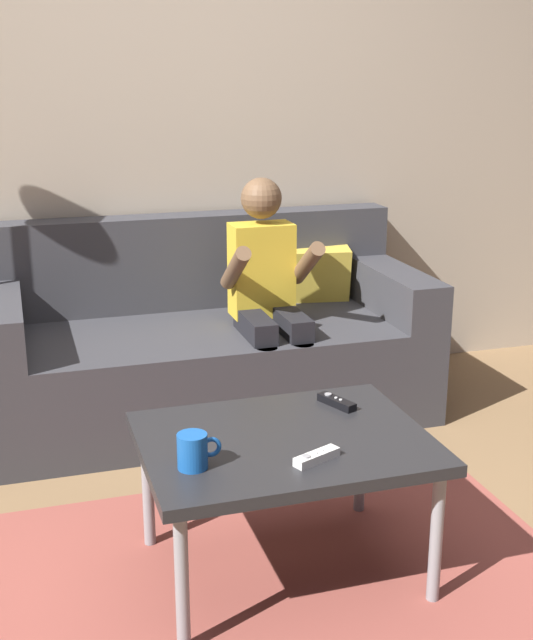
{
  "coord_description": "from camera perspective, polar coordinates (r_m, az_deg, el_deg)",
  "views": [
    {
      "loc": [
        -0.64,
        -1.84,
        1.43
      ],
      "look_at": [
        0.19,
        0.84,
        0.59
      ],
      "focal_mm": 46.71,
      "sensor_mm": 36.0,
      "label": 1
    }
  ],
  "objects": [
    {
      "name": "ground_plane",
      "position": [
        2.42,
        1.66,
        -19.58
      ],
      "size": [
        10.28,
        10.28,
        0.0
      ],
      "primitive_type": "plane",
      "color": "olive"
    },
    {
      "name": "wall_back",
      "position": [
        3.76,
        -7.6,
        13.84
      ],
      "size": [
        5.14,
        0.05,
        2.5
      ],
      "primitive_type": "cube",
      "color": "#B2A38E",
      "rests_on": "ground"
    },
    {
      "name": "couch",
      "position": [
        3.57,
        -4.09,
        -1.87
      ],
      "size": [
        1.84,
        0.8,
        0.82
      ],
      "color": "#38383D",
      "rests_on": "ground"
    },
    {
      "name": "person_seated_on_couch",
      "position": [
        3.38,
        0.11,
        2.04
      ],
      "size": [
        0.36,
        0.44,
        1.02
      ],
      "color": "black",
      "rests_on": "ground"
    },
    {
      "name": "coffee_table",
      "position": [
        2.4,
        1.22,
        -8.89
      ],
      "size": [
        0.81,
        0.62,
        0.43
      ],
      "color": "#232326",
      "rests_on": "ground"
    },
    {
      "name": "area_rug",
      "position": [
        2.59,
        1.17,
        -16.69
      ],
      "size": [
        1.69,
        1.17,
        0.01
      ],
      "primitive_type": "cube",
      "color": "#9E4C42",
      "rests_on": "ground"
    },
    {
      "name": "game_remote_white_near_edge",
      "position": [
        2.24,
        3.45,
        -9.35
      ],
      "size": [
        0.14,
        0.09,
        0.03
      ],
      "color": "white",
      "rests_on": "coffee_table"
    },
    {
      "name": "game_remote_black_center",
      "position": [
        2.59,
        4.82,
        -5.61
      ],
      "size": [
        0.09,
        0.14,
        0.03
      ],
      "color": "black",
      "rests_on": "coffee_table"
    },
    {
      "name": "coffee_mug",
      "position": [
        2.2,
        -5.03,
        -8.92
      ],
      "size": [
        0.12,
        0.08,
        0.1
      ],
      "color": "#1959B2",
      "rests_on": "coffee_table"
    }
  ]
}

